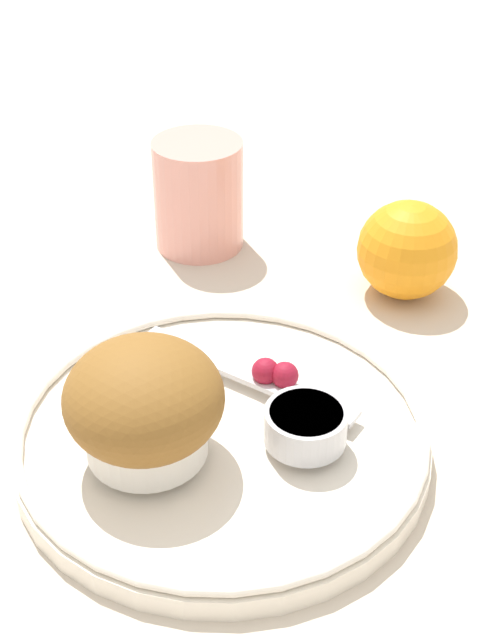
# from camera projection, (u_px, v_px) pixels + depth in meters

# --- Properties ---
(ground_plane) EXTENTS (3.00, 3.00, 0.00)m
(ground_plane) POSITION_uv_depth(u_px,v_px,m) (251.00, 435.00, 0.53)
(ground_plane) COLOR beige
(plate) EXTENTS (0.24, 0.24, 0.02)m
(plate) POSITION_uv_depth(u_px,v_px,m) (222.00, 436.00, 0.52)
(plate) COLOR silver
(plate) RESTS_ON ground_plane
(muffin) EXTENTS (0.09, 0.09, 0.07)m
(muffin) POSITION_uv_depth(u_px,v_px,m) (144.00, 405.00, 0.48)
(muffin) COLOR silver
(muffin) RESTS_ON plate
(cream_ramekin) EXTENTS (0.05, 0.05, 0.02)m
(cream_ramekin) POSITION_uv_depth(u_px,v_px,m) (306.00, 424.00, 0.50)
(cream_ramekin) COLOR silver
(cream_ramekin) RESTS_ON plate
(berry_pair) EXTENTS (0.03, 0.02, 0.02)m
(berry_pair) POSITION_uv_depth(u_px,v_px,m) (272.00, 373.00, 0.54)
(berry_pair) COLOR maroon
(berry_pair) RESTS_ON plate
(butter_knife) EXTENTS (0.15, 0.05, 0.00)m
(butter_knife) POSITION_uv_depth(u_px,v_px,m) (246.00, 374.00, 0.55)
(butter_knife) COLOR silver
(butter_knife) RESTS_ON plate
(orange_fruit) EXTENTS (0.07, 0.07, 0.07)m
(orange_fruit) POSITION_uv_depth(u_px,v_px,m) (407.00, 250.00, 0.64)
(orange_fruit) COLOR orange
(orange_fruit) RESTS_ON ground_plane
(juice_glass) EXTENTS (0.07, 0.07, 0.09)m
(juice_glass) POSITION_uv_depth(u_px,v_px,m) (198.00, 195.00, 0.70)
(juice_glass) COLOR #E5998C
(juice_glass) RESTS_ON ground_plane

